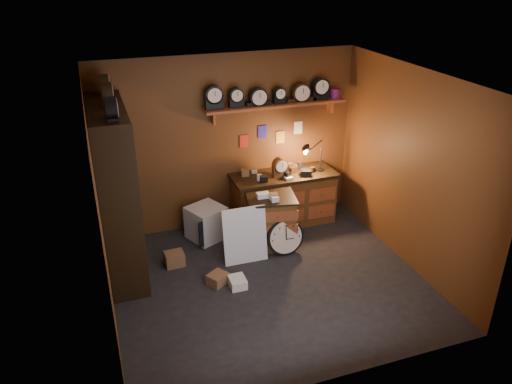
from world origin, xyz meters
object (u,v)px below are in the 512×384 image
object	(u,v)px
shelving_unit	(113,186)
big_round_clock	(285,237)
low_cabinet	(271,219)
workbench	(284,196)

from	to	relation	value
shelving_unit	big_round_clock	xyz separation A→B (m)	(2.26, -0.39, -0.98)
shelving_unit	low_cabinet	bearing A→B (deg)	-2.36
workbench	low_cabinet	bearing A→B (deg)	-126.76
low_cabinet	big_round_clock	size ratio (longest dim) A/B	1.61
workbench	low_cabinet	world-z (taller)	workbench
low_cabinet	big_round_clock	xyz separation A→B (m)	(0.11, -0.30, -0.16)
shelving_unit	low_cabinet	distance (m)	2.30
shelving_unit	workbench	xyz separation A→B (m)	(2.58, 0.49, -0.78)
shelving_unit	big_round_clock	size ratio (longest dim) A/B	4.66
shelving_unit	low_cabinet	size ratio (longest dim) A/B	2.90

